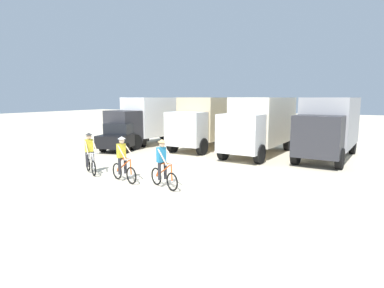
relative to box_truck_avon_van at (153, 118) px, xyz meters
The scene contains 9 objects.
ground_plane 11.17m from the box_truck_avon_van, 52.84° to the right, with size 120.00×120.00×0.00m, color beige.
box_truck_avon_van is the anchor object (origin of this frame).
box_truck_tan_camper 4.24m from the box_truck_avon_van, ahead, with size 2.57×6.82×3.35m.
box_truck_cream_rv 8.09m from the box_truck_avon_van, ahead, with size 2.88×6.91×3.35m.
box_truck_grey_hauler 11.76m from the box_truck_avon_van, ahead, with size 2.90×6.92×3.35m.
sedan_parked 3.21m from the box_truck_avon_van, 94.33° to the right, with size 2.64×4.49×1.76m.
cyclist_orange_shirt 9.48m from the box_truck_avon_van, 72.55° to the right, with size 1.50×0.96×1.82m.
cyclist_cowboy_hat 10.68m from the box_truck_avon_van, 61.90° to the right, with size 1.66×0.71×1.82m.
cyclist_near_camera 11.71m from the box_truck_avon_van, 53.61° to the right, with size 1.61×0.80×1.82m.
Camera 1 is at (6.73, -10.48, 3.35)m, focal length 30.14 mm.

